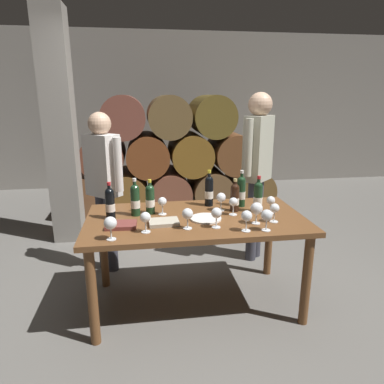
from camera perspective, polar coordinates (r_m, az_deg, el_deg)
The scene contains 29 objects.
ground_plane at distance 3.07m, azimuth 0.57°, elevation -17.60°, with size 14.00×14.00×0.00m, color #66635E.
cellar_back_wall at distance 6.76m, azimuth -5.06°, elevation 13.11°, with size 10.00×0.24×2.80m, color gray.
barrel_stack at distance 5.24m, azimuth -3.83°, elevation 5.34°, with size 3.12×0.90×1.69m.
stone_pillar at distance 4.26m, azimuth -20.78°, elevation 9.42°, with size 0.32×0.32×2.60m, color gray.
dining_table at distance 2.77m, azimuth 0.60°, elevation -5.92°, with size 1.70×0.90×0.76m.
wine_bottle_0 at distance 2.86m, azimuth 7.03°, elevation -0.83°, with size 0.07×0.07×0.27m.
wine_bottle_1 at distance 2.80m, azimuth -6.89°, elevation -1.12°, with size 0.07×0.07×0.28m.
wine_bottle_2 at distance 2.73m, azimuth -13.29°, elevation -1.77°, with size 0.07×0.07×0.29m.
wine_bottle_3 at distance 2.77m, azimuth -9.30°, elevation -1.23°, with size 0.07×0.07×0.30m.
wine_bottle_4 at distance 2.87m, azimuth 10.78°, elevation -0.73°, with size 0.07×0.07×0.30m.
wine_bottle_5 at distance 2.98m, azimuth 2.81°, elevation 0.24°, with size 0.07×0.07×0.31m.
wine_bottle_6 at distance 2.99m, azimuth 8.08°, elevation 0.17°, with size 0.07×0.07×0.32m.
wine_glass_0 at distance 2.49m, azimuth 12.18°, elevation -3.84°, with size 0.08×0.08×0.16m.
wine_glass_1 at distance 2.49m, azimuth 4.03°, elevation -3.55°, with size 0.08×0.08×0.15m.
wine_glass_2 at distance 2.86m, azimuth 12.80°, elevation -1.49°, with size 0.07×0.07×0.14m.
wine_glass_3 at distance 2.45m, azimuth 8.95°, elevation -4.01°, with size 0.08×0.08×0.15m.
wine_glass_4 at distance 2.47m, azimuth -0.74°, elevation -3.68°, with size 0.08×0.08×0.15m.
wine_glass_5 at distance 2.42m, azimuth -7.66°, elevation -4.25°, with size 0.07×0.07×0.15m.
wine_glass_6 at distance 2.77m, azimuth 6.80°, elevation -1.74°, with size 0.07×0.07×0.14m.
wine_glass_7 at distance 2.77m, azimuth -4.90°, elevation -1.69°, with size 0.07×0.07×0.14m.
wine_glass_8 at distance 2.67m, azimuth 13.41°, elevation -2.72°, with size 0.07×0.07×0.15m.
wine_glass_9 at distance 2.34m, azimuth -13.25°, elevation -5.07°, with size 0.09×0.09×0.16m.
wine_glass_10 at distance 2.87m, azimuth 4.80°, elevation -0.99°, with size 0.08×0.08×0.15m.
wine_glass_11 at distance 2.61m, azimuth 10.55°, elevation -2.74°, with size 0.09×0.09×0.16m.
tasting_notebook at distance 2.58m, azimuth -11.55°, elevation -5.33°, with size 0.22×0.16×0.03m, color brown.
leather_ledger at distance 2.59m, azimuth -4.64°, elevation -4.97°, with size 0.22×0.16×0.03m, color #B2A893.
serving_plate at distance 2.68m, azimuth 2.29°, elevation -4.37°, with size 0.24×0.24×0.01m, color white.
sommelier_presenting at distance 3.54m, azimuth 10.68°, elevation 4.92°, with size 0.37×0.37×1.72m.
taster_seated_left at distance 3.37m, azimuth -14.34°, elevation 2.04°, with size 0.38×0.36×1.54m.
Camera 1 is at (-0.40, -2.54, 1.68)m, focal length 32.50 mm.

